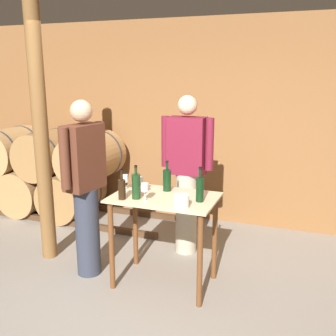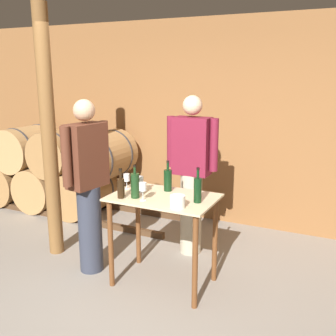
{
  "view_description": "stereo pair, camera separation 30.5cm",
  "coord_description": "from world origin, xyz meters",
  "px_view_note": "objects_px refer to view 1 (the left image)",
  "views": [
    {
      "loc": [
        1.42,
        -2.6,
        2.02
      ],
      "look_at": [
        0.16,
        0.75,
        1.14
      ],
      "focal_mm": 42.0,
      "sensor_mm": 36.0,
      "label": 1
    },
    {
      "loc": [
        1.7,
        -2.48,
        2.02
      ],
      "look_at": [
        0.16,
        0.75,
        1.14
      ],
      "focal_mm": 42.0,
      "sensor_mm": 36.0,
      "label": 2
    }
  ],
  "objects_px": {
    "wine_bottle_center": "(167,180)",
    "wooden_post": "(41,137)",
    "wine_bottle_right": "(200,189)",
    "wine_glass_near_right": "(145,188)",
    "wine_bottle_left": "(136,186)",
    "ice_bucket": "(181,201)",
    "person_visitor_with_scarf": "(85,185)",
    "person_host": "(187,172)",
    "wine_bottle_far_left": "(122,188)",
    "wine_glass_near_left": "(125,179)",
    "wine_glass_near_center": "(140,181)"
  },
  "relations": [
    {
      "from": "wine_glass_near_left",
      "to": "person_host",
      "type": "height_order",
      "value": "person_host"
    },
    {
      "from": "person_visitor_with_scarf",
      "to": "wine_bottle_left",
      "type": "bearing_deg",
      "value": -6.24
    },
    {
      "from": "wine_glass_near_center",
      "to": "person_host",
      "type": "distance_m",
      "value": 0.77
    },
    {
      "from": "wine_bottle_center",
      "to": "wine_glass_near_right",
      "type": "distance_m",
      "value": 0.37
    },
    {
      "from": "wine_bottle_left",
      "to": "wine_glass_near_center",
      "type": "bearing_deg",
      "value": 104.01
    },
    {
      "from": "wine_bottle_center",
      "to": "wine_glass_near_center",
      "type": "height_order",
      "value": "wine_bottle_center"
    },
    {
      "from": "wooden_post",
      "to": "person_visitor_with_scarf",
      "type": "relative_size",
      "value": 1.53
    },
    {
      "from": "wine_glass_near_left",
      "to": "ice_bucket",
      "type": "relative_size",
      "value": 1.16
    },
    {
      "from": "wine_glass_near_left",
      "to": "person_visitor_with_scarf",
      "type": "height_order",
      "value": "person_visitor_with_scarf"
    },
    {
      "from": "wooden_post",
      "to": "wine_bottle_right",
      "type": "distance_m",
      "value": 1.8
    },
    {
      "from": "wine_bottle_far_left",
      "to": "wine_bottle_left",
      "type": "xyz_separation_m",
      "value": [
        0.11,
        0.06,
        0.02
      ]
    },
    {
      "from": "wine_glass_near_right",
      "to": "person_host",
      "type": "relative_size",
      "value": 0.09
    },
    {
      "from": "wine_glass_near_left",
      "to": "wine_glass_near_center",
      "type": "distance_m",
      "value": 0.18
    },
    {
      "from": "person_host",
      "to": "wooden_post",
      "type": "bearing_deg",
      "value": -154.58
    },
    {
      "from": "wine_glass_near_right",
      "to": "person_visitor_with_scarf",
      "type": "relative_size",
      "value": 0.09
    },
    {
      "from": "wine_bottle_right",
      "to": "wine_glass_near_right",
      "type": "distance_m",
      "value": 0.49
    },
    {
      "from": "wine_bottle_right",
      "to": "wine_glass_near_center",
      "type": "xyz_separation_m",
      "value": [
        -0.61,
        0.04,
        -0.01
      ]
    },
    {
      "from": "wine_glass_near_center",
      "to": "wine_bottle_left",
      "type": "bearing_deg",
      "value": -75.99
    },
    {
      "from": "wine_bottle_center",
      "to": "wine_bottle_right",
      "type": "height_order",
      "value": "wine_bottle_right"
    },
    {
      "from": "wooden_post",
      "to": "wine_glass_near_center",
      "type": "xyz_separation_m",
      "value": [
        1.16,
        -0.07,
        -0.35
      ]
    },
    {
      "from": "wine_bottle_left",
      "to": "person_visitor_with_scarf",
      "type": "height_order",
      "value": "person_visitor_with_scarf"
    },
    {
      "from": "wine_bottle_left",
      "to": "wine_bottle_center",
      "type": "bearing_deg",
      "value": 61.54
    },
    {
      "from": "wine_bottle_right",
      "to": "wine_glass_near_right",
      "type": "height_order",
      "value": "wine_bottle_right"
    },
    {
      "from": "wooden_post",
      "to": "wine_bottle_right",
      "type": "xyz_separation_m",
      "value": [
        1.76,
        -0.11,
        -0.34
      ]
    },
    {
      "from": "wine_bottle_left",
      "to": "wine_bottle_center",
      "type": "xyz_separation_m",
      "value": [
        0.18,
        0.33,
        -0.01
      ]
    },
    {
      "from": "person_visitor_with_scarf",
      "to": "wine_bottle_center",
      "type": "bearing_deg",
      "value": 19.14
    },
    {
      "from": "ice_bucket",
      "to": "person_host",
      "type": "xyz_separation_m",
      "value": [
        -0.27,
        0.97,
        0.0
      ]
    },
    {
      "from": "wooden_post",
      "to": "wine_glass_near_right",
      "type": "distance_m",
      "value": 1.37
    },
    {
      "from": "wine_bottle_far_left",
      "to": "ice_bucket",
      "type": "relative_size",
      "value": 2.11
    },
    {
      "from": "wine_bottle_far_left",
      "to": "wine_glass_near_left",
      "type": "xyz_separation_m",
      "value": [
        -0.11,
        0.27,
        0.01
      ]
    },
    {
      "from": "wooden_post",
      "to": "wine_bottle_left",
      "type": "height_order",
      "value": "wooden_post"
    },
    {
      "from": "wine_bottle_left",
      "to": "wine_bottle_right",
      "type": "xyz_separation_m",
      "value": [
        0.56,
        0.13,
        -0.0
      ]
    },
    {
      "from": "wine_glass_near_left",
      "to": "wine_glass_near_center",
      "type": "bearing_deg",
      "value": -14.3
    },
    {
      "from": "ice_bucket",
      "to": "person_visitor_with_scarf",
      "type": "bearing_deg",
      "value": 172.35
    },
    {
      "from": "wine_bottle_center",
      "to": "wine_bottle_far_left",
      "type": "bearing_deg",
      "value": -127.04
    },
    {
      "from": "wine_bottle_center",
      "to": "wooden_post",
      "type": "bearing_deg",
      "value": -176.19
    },
    {
      "from": "ice_bucket",
      "to": "wooden_post",
      "type": "bearing_deg",
      "value": 169.39
    },
    {
      "from": "wine_bottle_far_left",
      "to": "wine_glass_near_right",
      "type": "xyz_separation_m",
      "value": [
        0.22,
        0.02,
        0.02
      ]
    },
    {
      "from": "wine_glass_near_right",
      "to": "person_host",
      "type": "distance_m",
      "value": 0.94
    },
    {
      "from": "wooden_post",
      "to": "person_host",
      "type": "relative_size",
      "value": 1.52
    },
    {
      "from": "wooden_post",
      "to": "wine_bottle_center",
      "type": "distance_m",
      "value": 1.42
    },
    {
      "from": "wine_bottle_right",
      "to": "person_host",
      "type": "xyz_separation_m",
      "value": [
        -0.37,
        0.77,
        -0.07
      ]
    },
    {
      "from": "wine_glass_near_right",
      "to": "wine_bottle_right",
      "type": "bearing_deg",
      "value": 19.56
    },
    {
      "from": "person_host",
      "to": "person_visitor_with_scarf",
      "type": "height_order",
      "value": "person_host"
    },
    {
      "from": "wine_bottle_left",
      "to": "person_visitor_with_scarf",
      "type": "bearing_deg",
      "value": 173.76
    },
    {
      "from": "wooden_post",
      "to": "wine_bottle_far_left",
      "type": "distance_m",
      "value": 1.18
    },
    {
      "from": "wine_glass_near_left",
      "to": "wine_glass_near_right",
      "type": "distance_m",
      "value": 0.41
    },
    {
      "from": "person_host",
      "to": "wine_bottle_center",
      "type": "bearing_deg",
      "value": -91.66
    },
    {
      "from": "wine_glass_near_center",
      "to": "wine_glass_near_right",
      "type": "bearing_deg",
      "value": -54.99
    },
    {
      "from": "wine_bottle_far_left",
      "to": "wine_glass_near_center",
      "type": "bearing_deg",
      "value": 72.27
    }
  ]
}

